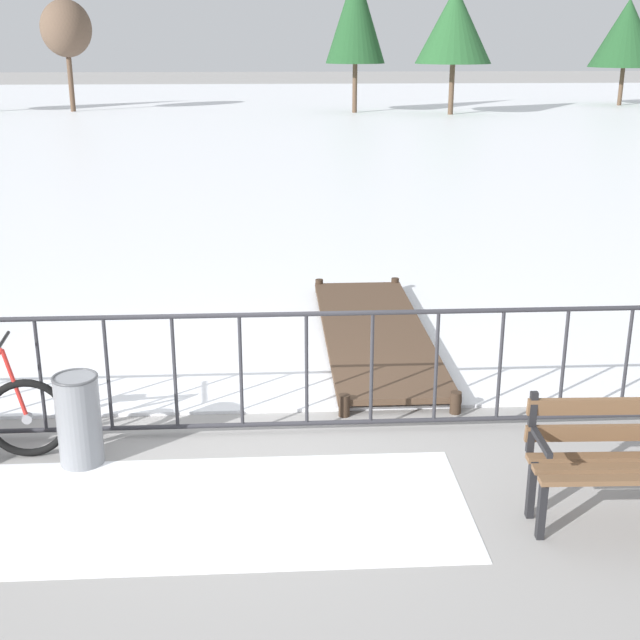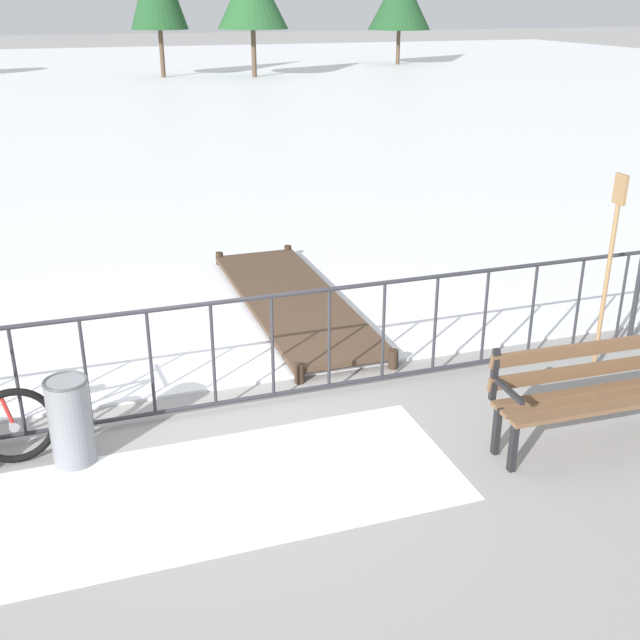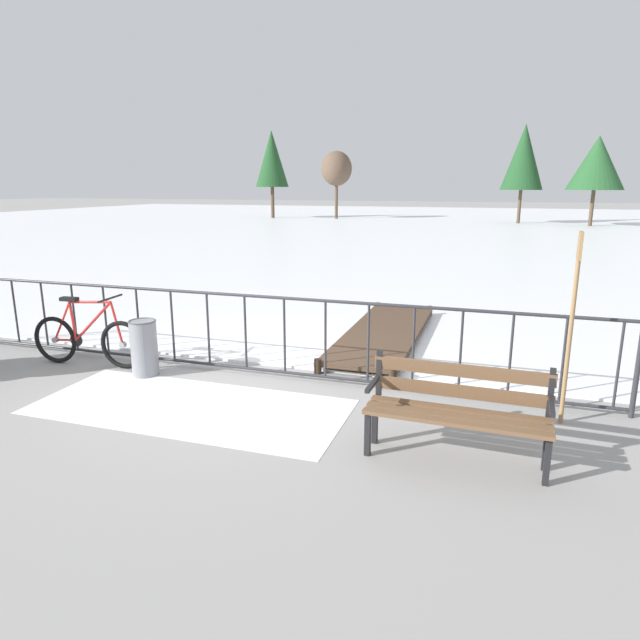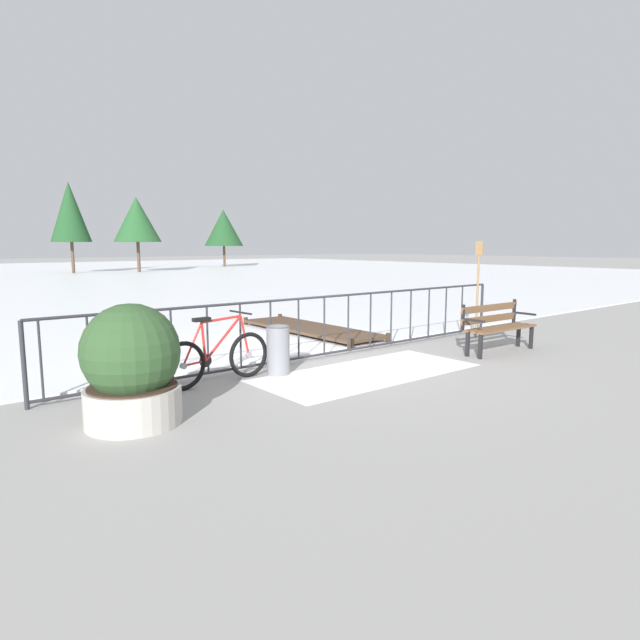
# 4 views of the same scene
# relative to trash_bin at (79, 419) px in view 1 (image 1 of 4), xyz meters

# --- Properties ---
(ground_plane) EXTENTS (160.00, 160.00, 0.00)m
(ground_plane) POSITION_rel_trash_bin_xyz_m (1.24, 0.43, -0.37)
(ground_plane) COLOR gray
(frozen_pond) EXTENTS (80.00, 56.00, 0.03)m
(frozen_pond) POSITION_rel_trash_bin_xyz_m (1.24, 28.83, -0.36)
(frozen_pond) COLOR white
(frozen_pond) RESTS_ON ground
(snow_patch) EXTENTS (3.51, 1.52, 0.01)m
(snow_patch) POSITION_rel_trash_bin_xyz_m (1.11, -0.77, -0.37)
(snow_patch) COLOR white
(snow_patch) RESTS_ON ground
(railing_fence) EXTENTS (9.06, 0.06, 1.07)m
(railing_fence) POSITION_rel_trash_bin_xyz_m (1.24, 0.43, 0.19)
(railing_fence) COLOR #2D2D33
(railing_fence) RESTS_ON ground
(trash_bin) EXTENTS (0.35, 0.35, 0.73)m
(trash_bin) POSITION_rel_trash_bin_xyz_m (0.00, 0.00, 0.00)
(trash_bin) COLOR gray
(trash_bin) RESTS_ON ground
(wooden_dock) EXTENTS (1.10, 3.82, 0.20)m
(wooden_dock) POSITION_rel_trash_bin_xyz_m (2.62, 2.60, -0.25)
(wooden_dock) COLOR #4C3828
(wooden_dock) RESTS_ON ground
(tree_far_west) EXTENTS (2.21, 2.21, 4.77)m
(tree_far_west) POSITION_rel_trash_bin_xyz_m (-7.22, 33.45, 3.16)
(tree_far_west) COLOR brown
(tree_far_west) RESTS_ON ground
(tree_west_mid) EXTENTS (3.21, 3.21, 5.21)m
(tree_west_mid) POSITION_rel_trash_bin_xyz_m (9.35, 30.88, 3.29)
(tree_west_mid) COLOR brown
(tree_west_mid) RESTS_ON ground
(tree_east_mid) EXTENTS (2.57, 2.57, 6.08)m
(tree_east_mid) POSITION_rel_trash_bin_xyz_m (5.32, 32.13, 3.71)
(tree_east_mid) COLOR brown
(tree_east_mid) RESTS_ON ground
(tree_far_east) EXTENTS (3.37, 3.37, 4.95)m
(tree_far_east) POSITION_rel_trash_bin_xyz_m (18.67, 35.53, 3.01)
(tree_far_east) COLOR brown
(tree_far_east) RESTS_ON ground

